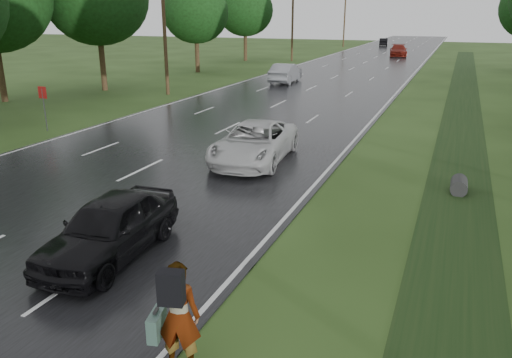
{
  "coord_description": "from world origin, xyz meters",
  "views": [
    {
      "loc": [
        11.08,
        -7.49,
        5.83
      ],
      "look_at": [
        6.0,
        5.12,
        1.3
      ],
      "focal_mm": 35.0,
      "sensor_mm": 36.0,
      "label": 1
    }
  ],
  "objects_px": {
    "road_sign": "(43,100)",
    "pedestrian": "(177,315)",
    "silver_sedan": "(285,73)",
    "dark_sedan": "(110,227)",
    "white_pickup": "(254,142)"
  },
  "relations": [
    {
      "from": "white_pickup",
      "to": "dark_sedan",
      "type": "xyz_separation_m",
      "value": [
        -0.12,
        -9.17,
        -0.01
      ]
    },
    {
      "from": "road_sign",
      "to": "pedestrian",
      "type": "bearing_deg",
      "value": -40.39
    },
    {
      "from": "road_sign",
      "to": "dark_sedan",
      "type": "relative_size",
      "value": 0.51
    },
    {
      "from": "pedestrian",
      "to": "road_sign",
      "type": "bearing_deg",
      "value": -54.13
    },
    {
      "from": "road_sign",
      "to": "pedestrian",
      "type": "xyz_separation_m",
      "value": [
        15.68,
        -13.34,
        -0.59
      ]
    },
    {
      "from": "road_sign",
      "to": "silver_sedan",
      "type": "distance_m",
      "value": 23.06
    },
    {
      "from": "dark_sedan",
      "to": "silver_sedan",
      "type": "height_order",
      "value": "silver_sedan"
    },
    {
      "from": "white_pickup",
      "to": "dark_sedan",
      "type": "height_order",
      "value": "white_pickup"
    },
    {
      "from": "dark_sedan",
      "to": "silver_sedan",
      "type": "distance_m",
      "value": 33.41
    },
    {
      "from": "road_sign",
      "to": "dark_sedan",
      "type": "bearing_deg",
      "value": -40.83
    },
    {
      "from": "dark_sedan",
      "to": "silver_sedan",
      "type": "xyz_separation_m",
      "value": [
        -6.55,
        32.76,
        0.05
      ]
    },
    {
      "from": "silver_sedan",
      "to": "pedestrian",
      "type": "bearing_deg",
      "value": 102.99
    },
    {
      "from": "dark_sedan",
      "to": "road_sign",
      "type": "bearing_deg",
      "value": 135.71
    },
    {
      "from": "silver_sedan",
      "to": "dark_sedan",
      "type": "bearing_deg",
      "value": 98.33
    },
    {
      "from": "pedestrian",
      "to": "silver_sedan",
      "type": "distance_m",
      "value": 37.17
    }
  ]
}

